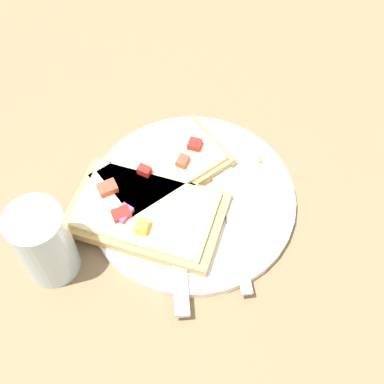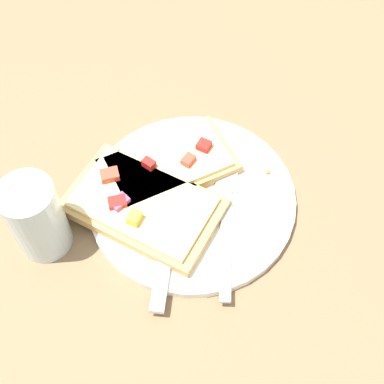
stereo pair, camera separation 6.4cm
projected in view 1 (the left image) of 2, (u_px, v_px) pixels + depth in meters
name	position (u px, v px, depth m)	size (l,w,h in m)	color
ground_plane	(192.00, 202.00, 0.66)	(4.00, 4.00, 0.00)	#7F6647
plate	(192.00, 199.00, 0.66)	(0.25, 0.25, 0.01)	white
fork	(227.00, 197.00, 0.65)	(0.23, 0.06, 0.01)	silver
knife	(178.00, 246.00, 0.61)	(0.20, 0.06, 0.01)	silver
pizza_slice_main	(163.00, 169.00, 0.66)	(0.14, 0.18, 0.03)	tan
pizza_slice_corner	(146.00, 213.00, 0.63)	(0.19, 0.21, 0.03)	tan
crumb_scatter	(210.00, 192.00, 0.65)	(0.06, 0.12, 0.01)	#D69E4E
drinking_glass	(44.00, 243.00, 0.57)	(0.06, 0.06, 0.11)	silver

